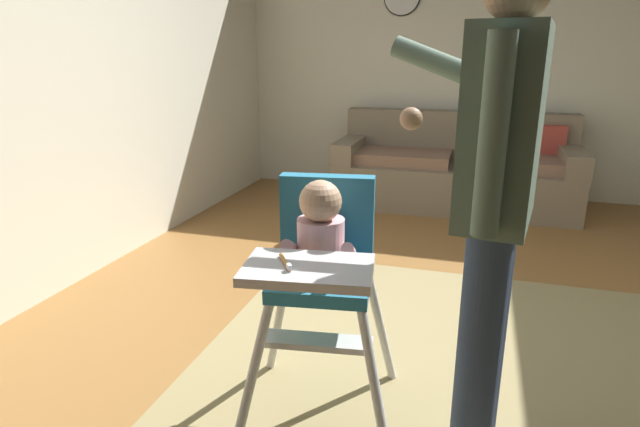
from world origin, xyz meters
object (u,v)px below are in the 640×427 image
object	(u,v)px
couch	(455,171)
high_chair	(322,256)
adult_standing	(493,206)
toy_ball	(301,231)

from	to	relation	value
couch	high_chair	size ratio (longest dim) A/B	2.24
adult_standing	couch	bearing A→B (deg)	-77.84
adult_standing	toy_ball	bearing A→B (deg)	-48.09
couch	toy_ball	bearing A→B (deg)	-36.04
high_chair	toy_ball	size ratio (longest dim) A/B	4.81
high_chair	couch	bearing A→B (deg)	165.79
high_chair	adult_standing	size ratio (longest dim) A/B	0.59
high_chair	toy_ball	xyz separation A→B (m)	(-0.70, 1.84, -0.57)
couch	high_chair	world-z (taller)	high_chair
couch	adult_standing	size ratio (longest dim) A/B	1.32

